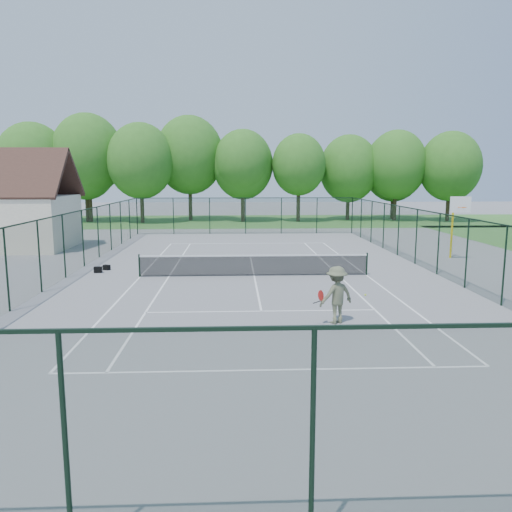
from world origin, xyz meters
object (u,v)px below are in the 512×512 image
at_px(tennis_net, 254,264).
at_px(sports_bag_a, 98,270).
at_px(tennis_player, 336,295).
at_px(basketball_goal, 457,215).

xyz_separation_m(tennis_net, sports_bag_a, (-7.78, 1.16, -0.42)).
relative_size(sports_bag_a, tennis_player, 0.19).
bearing_deg(sports_bag_a, tennis_player, -44.58).
bearing_deg(basketball_goal, tennis_player, -127.42).
distance_m(tennis_net, basketball_goal, 12.77).
distance_m(tennis_net, sports_bag_a, 7.88).
relative_size(basketball_goal, sports_bag_a, 9.56).
bearing_deg(tennis_player, sports_bag_a, 138.19).
distance_m(basketball_goal, tennis_player, 15.62).
bearing_deg(basketball_goal, tennis_net, -159.52).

